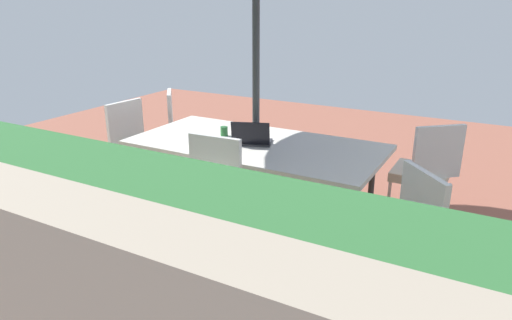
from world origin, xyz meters
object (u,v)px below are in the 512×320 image
(chair_east, at_px, (137,145))
(cup, at_px, (224,131))
(chair_southeast, at_px, (185,129))
(laptop, at_px, (252,139))
(dining_table, at_px, (256,148))
(chair_northwest, at_px, (396,239))
(chair_southwest, at_px, (425,169))
(chair_north, at_px, (206,196))

(chair_east, distance_m, cup, 1.05)
(chair_southeast, relative_size, laptop, 2.54)
(dining_table, xyz_separation_m, chair_northwest, (-1.37, 0.70, -0.18))
(chair_southwest, relative_size, laptop, 2.54)
(chair_northwest, distance_m, cup, 1.89)
(dining_table, height_order, chair_southwest, chair_southwest)
(chair_east, bearing_deg, chair_southeast, 2.95)
(chair_southwest, height_order, chair_northwest, same)
(dining_table, xyz_separation_m, chair_east, (1.37, 0.00, -0.18))
(chair_southeast, relative_size, cup, 11.29)
(cup, bearing_deg, chair_southeast, -35.00)
(chair_southeast, distance_m, chair_southwest, 2.64)
(laptop, bearing_deg, chair_east, -22.82)
(dining_table, relative_size, chair_east, 2.19)
(chair_southeast, xyz_separation_m, chair_southwest, (-2.64, 0.07, 0.00))
(chair_southwest, height_order, cup, chair_southwest)
(chair_east, height_order, cup, chair_east)
(chair_north, bearing_deg, chair_east, 148.76)
(chair_north, relative_size, chair_northwest, 1.00)
(cup, bearing_deg, chair_southwest, -159.30)
(chair_north, height_order, cup, chair_north)
(chair_north, relative_size, laptop, 2.54)
(chair_southeast, distance_m, chair_northwest, 3.06)
(dining_table, relative_size, chair_northwest, 2.19)
(chair_southwest, bearing_deg, dining_table, -13.89)
(dining_table, relative_size, chair_north, 2.19)
(laptop, height_order, cup, laptop)
(laptop, bearing_deg, cup, -36.94)
(dining_table, bearing_deg, chair_east, 0.05)
(chair_southwest, distance_m, chair_northwest, 1.37)
(chair_northwest, bearing_deg, dining_table, -159.29)
(laptop, relative_size, cup, 4.44)
(laptop, bearing_deg, chair_southwest, -171.59)
(chair_north, xyz_separation_m, cup, (0.32, -0.77, 0.27))
(dining_table, distance_m, chair_southeast, 1.53)
(chair_southeast, relative_size, chair_northwest, 1.00)
(cup, bearing_deg, laptop, 163.59)
(chair_southwest, distance_m, cup, 1.79)
(dining_table, bearing_deg, cup, -7.28)
(dining_table, bearing_deg, laptop, 79.15)
(dining_table, bearing_deg, chair_southeast, -28.79)
(chair_north, relative_size, chair_east, 1.00)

